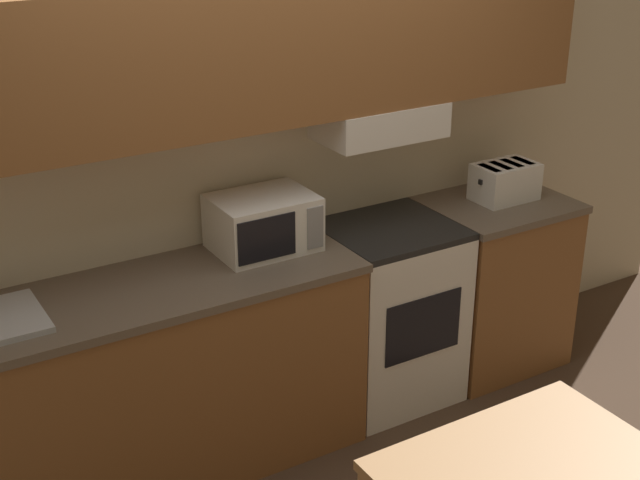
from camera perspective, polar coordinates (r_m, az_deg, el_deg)
ground_plane at (r=4.54m, az=-4.11°, el=-10.05°), size 16.00×16.00×0.00m
wall_back at (r=3.87m, az=-4.14°, el=8.35°), size 5.59×0.38×2.55m
lower_counter_main at (r=3.86m, az=-11.14°, el=-9.10°), size 1.89×0.59×0.90m
lower_counter_right_stub at (r=4.74m, az=10.94°, el=-2.63°), size 0.71×0.59×0.90m
stove_range at (r=4.37m, az=4.37°, el=-4.62°), size 0.60×0.56×0.90m
microwave at (r=3.90m, az=-3.67°, el=1.12°), size 0.44×0.34×0.24m
toaster at (r=4.57m, az=11.75°, el=3.69°), size 0.32×0.21×0.19m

